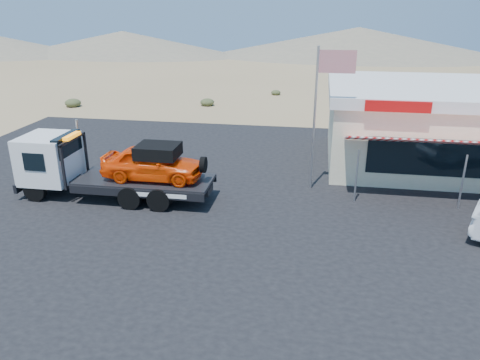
% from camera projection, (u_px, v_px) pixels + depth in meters
% --- Properties ---
extents(ground, '(120.00, 120.00, 0.00)m').
position_uv_depth(ground, '(177.00, 225.00, 17.05)').
color(ground, '#8F7851').
rests_on(ground, ground).
extents(asphalt_lot, '(32.00, 24.00, 0.02)m').
position_uv_depth(asphalt_lot, '(244.00, 197.00, 19.49)').
color(asphalt_lot, black).
rests_on(asphalt_lot, ground).
extents(tow_truck, '(7.83, 2.32, 2.62)m').
position_uv_depth(tow_truck, '(110.00, 165.00, 19.00)').
color(tow_truck, black).
rests_on(tow_truck, asphalt_lot).
extents(jerky_store, '(10.40, 9.97, 3.90)m').
position_uv_depth(jerky_store, '(434.00, 124.00, 22.96)').
color(jerky_store, beige).
rests_on(jerky_store, asphalt_lot).
extents(flagpole, '(1.55, 0.10, 6.00)m').
position_uv_depth(flagpole, '(321.00, 103.00, 19.07)').
color(flagpole, '#99999E').
rests_on(flagpole, asphalt_lot).
extents(distant_hills, '(126.00, 48.00, 4.20)m').
position_uv_depth(distant_hills, '(222.00, 43.00, 68.68)').
color(distant_hills, '#726B59').
rests_on(distant_hills, ground).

